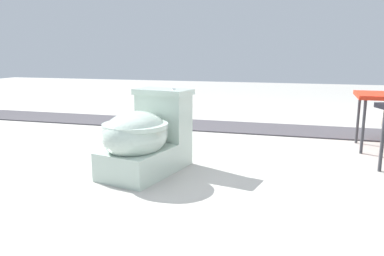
% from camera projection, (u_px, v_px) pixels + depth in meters
% --- Properties ---
extents(ground_plane, '(14.00, 14.00, 0.00)m').
position_uv_depth(ground_plane, '(131.00, 157.00, 2.68)').
color(ground_plane, '#A8A59E').
extents(gravel_strip, '(0.56, 8.00, 0.01)m').
position_uv_depth(gravel_strip, '(230.00, 127.00, 3.75)').
color(gravel_strip, '#423F44').
rests_on(gravel_strip, ground).
extents(toilet, '(0.70, 0.50, 0.52)m').
position_uv_depth(toilet, '(145.00, 138.00, 2.31)').
color(toilet, '#B2C6B7').
rests_on(toilet, ground).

